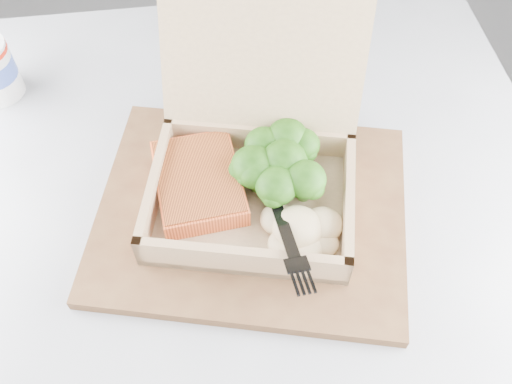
# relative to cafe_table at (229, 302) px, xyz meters

# --- Properties ---
(floor) EXTENTS (4.00, 4.00, 0.00)m
(floor) POSITION_rel_cafe_table_xyz_m (0.37, 0.42, -0.56)
(floor) COLOR gray
(floor) RESTS_ON ground
(cafe_table) EXTENTS (1.05, 1.05, 0.75)m
(cafe_table) POSITION_rel_cafe_table_xyz_m (0.00, 0.00, 0.00)
(cafe_table) COLOR black
(cafe_table) RESTS_ON floor
(serving_tray) EXTENTS (0.36, 0.29, 0.02)m
(serving_tray) POSITION_rel_cafe_table_xyz_m (0.03, 0.03, 0.20)
(serving_tray) COLOR brown
(serving_tray) RESTS_ON cafe_table
(takeout_container) EXTENTS (0.23, 0.24, 0.21)m
(takeout_container) POSITION_rel_cafe_table_xyz_m (0.03, 0.07, 0.26)
(takeout_container) COLOR tan
(takeout_container) RESTS_ON serving_tray
(salmon_fillet) EXTENTS (0.13, 0.15, 0.03)m
(salmon_fillet) POSITION_rel_cafe_table_xyz_m (-0.03, 0.04, 0.23)
(salmon_fillet) COLOR orange
(salmon_fillet) RESTS_ON takeout_container
(broccoli_pile) EXTENTS (0.12, 0.12, 0.04)m
(broccoli_pile) POSITION_rel_cafe_table_xyz_m (0.06, 0.07, 0.24)
(broccoli_pile) COLOR #317119
(broccoli_pile) RESTS_ON takeout_container
(mashed_potatoes) EXTENTS (0.09, 0.08, 0.03)m
(mashed_potatoes) POSITION_rel_cafe_table_xyz_m (0.09, -0.01, 0.24)
(mashed_potatoes) COLOR #D1B687
(mashed_potatoes) RESTS_ON takeout_container
(plastic_fork) EXTENTS (0.07, 0.17, 0.04)m
(plastic_fork) POSITION_rel_cafe_table_xyz_m (0.06, 0.01, 0.25)
(plastic_fork) COLOR black
(plastic_fork) RESTS_ON mashed_potatoes
(receipt) EXTENTS (0.08, 0.14, 0.00)m
(receipt) POSITION_rel_cafe_table_xyz_m (0.03, 0.24, 0.20)
(receipt) COLOR white
(receipt) RESTS_ON cafe_table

